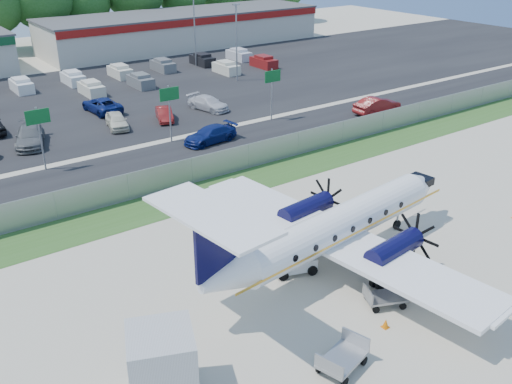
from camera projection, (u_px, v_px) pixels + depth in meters
ground at (319, 266)px, 31.63m from camera, size 170.00×170.00×0.00m
grass_verge at (207, 192)px, 40.49m from camera, size 170.00×4.00×0.02m
access_road at (162, 162)px, 45.66m from camera, size 170.00×8.00×0.02m
parking_lot at (72, 103)px, 61.16m from camera, size 170.00×32.00×0.02m
perimeter_fence at (192, 171)px, 41.55m from camera, size 120.00×0.06×1.99m
building_east at (184, 29)px, 90.00m from camera, size 44.40×12.40×5.24m
sign_left at (39, 125)px, 42.81m from camera, size 1.80×0.26×5.00m
sign_mid at (170, 102)px, 48.61m from camera, size 1.80×0.26×5.00m
sign_right at (272, 83)px, 54.41m from camera, size 1.80×0.26×5.00m
light_pole_ne at (236, 37)px, 68.04m from camera, size 0.90×0.35×9.09m
light_pole_se at (195, 27)px, 75.42m from camera, size 0.90×0.35×9.09m
aircraft at (335, 227)px, 30.93m from camera, size 19.67×19.35×6.04m
pushback_tug at (295, 261)px, 31.04m from camera, size 2.64×2.25×1.26m
baggage_cart_near at (342, 358)px, 24.08m from camera, size 2.56×1.93×1.19m
baggage_cart_far at (386, 296)px, 28.23m from camera, size 2.33×1.91×1.06m
service_container at (162, 367)px, 22.32m from camera, size 3.58×3.58×3.06m
cone_port_wing at (386, 324)px, 26.71m from camera, size 0.33×0.33×0.46m
cone_starboard_wing at (155, 188)px, 40.71m from camera, size 0.33×0.33×0.47m
road_car_mid at (211, 142)px, 49.96m from camera, size 5.16×2.52×1.44m
road_car_east at (376, 114)px, 57.72m from camera, size 5.19×2.01×1.69m
parked_car_b at (31, 145)px, 49.38m from camera, size 3.88×5.95×1.60m
parked_car_c at (118, 128)px, 53.57m from camera, size 2.61×4.53×1.45m
parked_car_d at (165, 120)px, 55.68m from camera, size 2.62×4.17×1.30m
parked_car_e at (208, 110)px, 58.96m from camera, size 3.06×5.18×1.41m
parked_car_g at (103, 112)px, 58.22m from camera, size 2.85×5.58×1.51m
far_parking_rows at (57, 93)px, 64.85m from camera, size 56.00×10.00×1.60m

